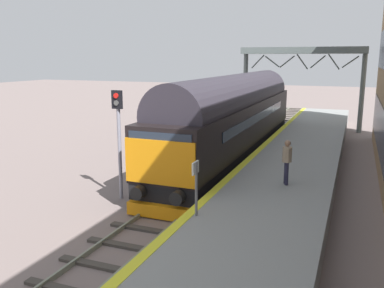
# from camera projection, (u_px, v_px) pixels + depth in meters

# --- Properties ---
(ground_plane) EXTENTS (140.00, 140.00, 0.00)m
(ground_plane) POSITION_uv_depth(u_px,v_px,m) (206.00, 182.00, 18.83)
(ground_plane) COLOR slate
(ground_plane) RESTS_ON ground
(track_main) EXTENTS (2.50, 60.00, 0.15)m
(track_main) POSITION_uv_depth(u_px,v_px,m) (206.00, 180.00, 18.82)
(track_main) COLOR slate
(track_main) RESTS_ON ground
(station_platform) EXTENTS (4.00, 44.00, 1.01)m
(station_platform) POSITION_uv_depth(u_px,v_px,m) (286.00, 179.00, 17.42)
(station_platform) COLOR gray
(station_platform) RESTS_ON ground
(diesel_locomotive) EXTENTS (2.74, 18.95, 4.68)m
(diesel_locomotive) POSITION_uv_depth(u_px,v_px,m) (234.00, 115.00, 22.45)
(diesel_locomotive) COLOR black
(diesel_locomotive) RESTS_ON ground
(signal_post_near) EXTENTS (0.44, 0.22, 4.34)m
(signal_post_near) POSITION_uv_depth(u_px,v_px,m) (119.00, 132.00, 16.04)
(signal_post_near) COLOR gray
(signal_post_near) RESTS_ON ground
(platform_number_sign) EXTENTS (0.10, 0.44, 1.62)m
(platform_number_sign) POSITION_uv_depth(u_px,v_px,m) (196.00, 180.00, 11.88)
(platform_number_sign) COLOR slate
(platform_number_sign) RESTS_ON station_platform
(waiting_passenger) EXTENTS (0.43, 0.49, 1.64)m
(waiting_passenger) POSITION_uv_depth(u_px,v_px,m) (287.00, 158.00, 14.90)
(waiting_passenger) COLOR #27253C
(waiting_passenger) RESTS_ON station_platform
(overhead_footbridge) EXTENTS (9.30, 2.00, 6.35)m
(overhead_footbridge) POSITION_uv_depth(u_px,v_px,m) (303.00, 56.00, 31.62)
(overhead_footbridge) COLOR slate
(overhead_footbridge) RESTS_ON ground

